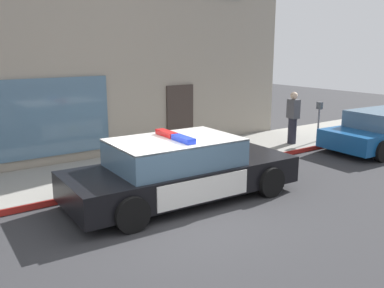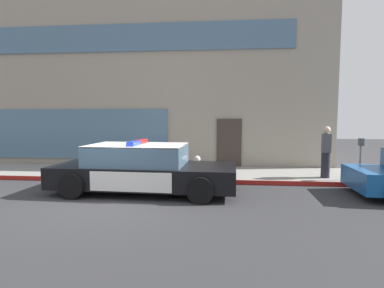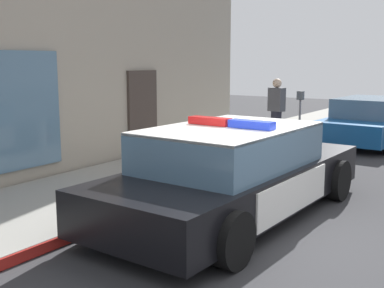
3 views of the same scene
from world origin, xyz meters
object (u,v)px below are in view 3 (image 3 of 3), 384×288
Objects in this scene: police_cruiser at (235,172)px; pedestrian_on_sidewalk at (276,111)px; parking_meter at (300,106)px; car_down_street at (371,121)px; fire_hydrant at (200,157)px.

pedestrian_on_sidewalk is (5.71, 1.89, 0.33)m from police_cruiser.
parking_meter is at bearing 175.49° from pedestrian_on_sidewalk.
pedestrian_on_sidewalk is (-2.29, 1.90, 0.38)m from car_down_street.
fire_hydrant is (1.45, 1.55, -0.18)m from police_cruiser.
police_cruiser is 7.21× the size of fire_hydrant.
parking_meter is (6.68, 1.61, 0.40)m from police_cruiser.
police_cruiser is 3.91× the size of parking_meter.
parking_meter reaches higher than fire_hydrant.
police_cruiser reaches higher than parking_meter.
pedestrian_on_sidewalk is at bearing 143.43° from car_down_street.
pedestrian_on_sidewalk is at bearing 164.13° from parking_meter.
police_cruiser is 2.13m from fire_hydrant.
car_down_street is 2.60× the size of pedestrian_on_sidewalk.
pedestrian_on_sidewalk is 1.28× the size of parking_meter.
pedestrian_on_sidewalk is at bearing 20.43° from police_cruiser.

